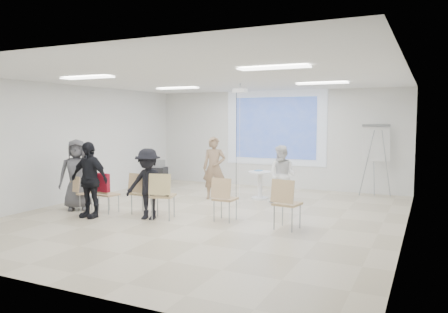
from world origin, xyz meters
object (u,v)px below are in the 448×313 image
at_px(player_left, 214,164).
at_px(av_cart, 158,173).
at_px(player_right, 282,172).
at_px(flipchart_easel, 376,144).
at_px(laptop, 143,192).
at_px(audience_left, 89,174).
at_px(chair_center, 162,192).
at_px(pedestal_table, 260,183).
at_px(chair_far_left, 79,190).
at_px(chair_left_inner, 140,190).
at_px(chair_right_inner, 224,196).
at_px(audience_mid, 148,179).
at_px(chair_right_far, 285,200).
at_px(chair_left_mid, 106,192).
at_px(audience_outer, 77,170).

bearing_deg(player_left, av_cart, 130.86).
bearing_deg(player_right, flipchart_easel, 55.98).
bearing_deg(laptop, audience_left, 48.31).
bearing_deg(chair_center, pedestal_table, 55.66).
bearing_deg(audience_left, chair_far_left, 148.79).
relative_size(chair_far_left, chair_center, 0.81).
xyz_separation_m(player_right, chair_left_inner, (-2.50, -2.46, -0.26)).
xyz_separation_m(player_right, chair_right_inner, (-0.53, -2.27, -0.27)).
xyz_separation_m(pedestal_table, chair_center, (-1.03, -3.10, 0.16)).
distance_m(audience_left, audience_mid, 1.32).
distance_m(player_left, laptop, 2.45).
bearing_deg(chair_right_far, flipchart_easel, 83.97).
bearing_deg(flipchart_easel, chair_right_inner, -137.30).
bearing_deg(flipchart_easel, player_right, -149.90).
bearing_deg(player_left, audience_left, -136.62).
relative_size(player_left, chair_left_mid, 2.29).
bearing_deg(chair_right_inner, laptop, -177.04).
bearing_deg(chair_right_far, chair_far_left, -168.33).
bearing_deg(player_left, laptop, -126.10).
relative_size(chair_far_left, chair_right_far, 0.82).
relative_size(chair_far_left, chair_right_inner, 0.87).
bearing_deg(audience_left, player_left, 65.71).
bearing_deg(audience_left, chair_center, 17.61).
xyz_separation_m(pedestal_table, av_cart, (-3.90, 0.99, -0.05)).
distance_m(chair_center, audience_outer, 2.40).
xyz_separation_m(audience_left, audience_outer, (-0.82, 0.49, -0.02)).
distance_m(chair_center, audience_left, 1.66).
xyz_separation_m(audience_outer, flipchart_easel, (6.11, 4.83, 0.53)).
bearing_deg(pedestal_table, chair_left_mid, -129.43).
bearing_deg(player_right, chair_right_far, -62.95).
distance_m(player_right, av_cart, 4.89).
bearing_deg(chair_left_inner, chair_center, -11.08).
xyz_separation_m(chair_left_mid, audience_outer, (-0.87, 0.01, 0.44)).
relative_size(chair_right_far, laptop, 2.88).
xyz_separation_m(chair_far_left, audience_outer, (-0.10, 0.05, 0.45)).
distance_m(chair_far_left, chair_center, 2.27).
distance_m(audience_outer, av_cart, 4.14).
height_order(chair_far_left, chair_right_far, chair_right_far).
bearing_deg(chair_left_inner, av_cart, 124.78).
height_order(flipchart_easel, av_cart, flipchart_easel).
bearing_deg(player_left, pedestal_table, 0.21).
bearing_deg(chair_left_inner, pedestal_table, 64.56).
bearing_deg(audience_outer, av_cart, 57.26).
bearing_deg(laptop, audience_mid, 141.96).
relative_size(player_right, flipchart_easel, 0.83).
height_order(chair_center, av_cart, chair_center).
height_order(chair_left_mid, laptop, chair_left_mid).
xyz_separation_m(chair_right_far, laptop, (-3.32, 0.01, -0.08)).
bearing_deg(av_cart, chair_right_inner, -50.73).
height_order(audience_left, audience_mid, audience_left).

